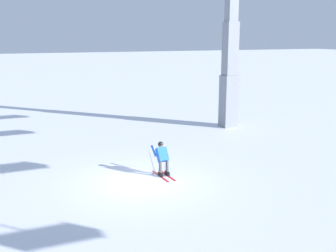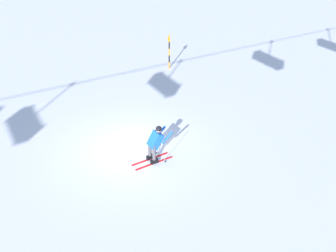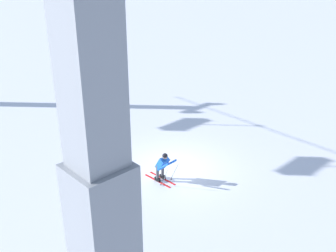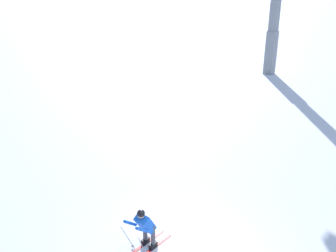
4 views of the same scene
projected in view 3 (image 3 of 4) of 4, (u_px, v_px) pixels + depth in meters
The scene contains 2 objects.
ground_plane at pixel (174, 168), 18.02m from camera, with size 260.00×260.00×0.00m, color white.
skier_carving_main at pixel (163, 165), 16.64m from camera, with size 1.58×0.72×1.54m.
Camera 3 is at (-11.24, 10.97, 9.03)m, focal length 41.81 mm.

